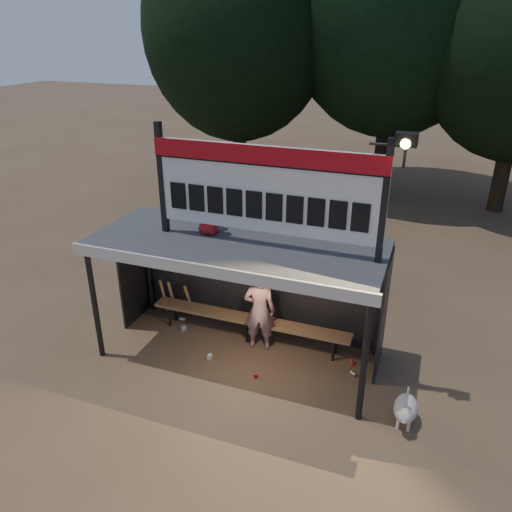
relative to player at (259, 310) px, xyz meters
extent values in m
plane|color=brown|center=(-0.28, -0.37, -0.81)|extent=(80.00, 80.00, 0.00)
imported|color=silver|center=(0.00, 0.00, 0.00)|extent=(0.66, 0.50, 1.62)
imported|color=slate|center=(-1.03, -0.03, 2.00)|extent=(0.59, 0.53, 0.98)
imported|color=#B41B21|center=(-0.86, -0.22, 1.99)|extent=(0.51, 0.37, 0.96)
cube|color=#38373A|center=(-0.28, -0.37, 1.45)|extent=(5.00, 2.00, 0.12)
cube|color=silver|center=(-0.28, -1.39, 1.41)|extent=(5.10, 0.06, 0.20)
cylinder|color=black|center=(-2.68, -1.27, 0.29)|extent=(0.10, 0.10, 2.20)
cylinder|color=black|center=(2.12, -1.27, 0.29)|extent=(0.10, 0.10, 2.20)
cylinder|color=black|center=(-2.68, 0.53, 0.29)|extent=(0.10, 0.10, 2.20)
cylinder|color=black|center=(2.12, 0.53, 0.29)|extent=(0.10, 0.10, 2.20)
cube|color=black|center=(-0.28, 0.63, 0.29)|extent=(5.00, 0.04, 2.20)
cube|color=black|center=(-2.78, 0.13, 0.29)|extent=(0.04, 1.00, 2.20)
cube|color=black|center=(2.22, 0.13, 0.29)|extent=(0.04, 1.00, 2.20)
cylinder|color=black|center=(-0.28, 0.63, 1.34)|extent=(5.00, 0.06, 0.06)
cube|color=black|center=(-1.63, -0.37, 2.46)|extent=(0.10, 0.10, 1.90)
cube|color=black|center=(2.07, -0.37, 2.46)|extent=(0.10, 0.10, 1.90)
cube|color=silver|center=(0.22, -0.37, 2.46)|extent=(3.80, 0.08, 1.40)
cube|color=#A20B13|center=(0.22, -0.42, 3.02)|extent=(3.80, 0.04, 0.28)
cube|color=black|center=(0.22, -0.42, 2.87)|extent=(3.80, 0.02, 0.03)
cube|color=black|center=(-1.31, -0.42, 2.21)|extent=(0.27, 0.03, 0.45)
cube|color=black|center=(-0.97, -0.42, 2.21)|extent=(0.27, 0.03, 0.45)
cube|color=black|center=(-0.63, -0.42, 2.21)|extent=(0.27, 0.03, 0.45)
cube|color=black|center=(-0.29, -0.42, 2.21)|extent=(0.27, 0.03, 0.45)
cube|color=black|center=(0.05, -0.42, 2.21)|extent=(0.27, 0.03, 0.45)
cube|color=black|center=(0.39, -0.42, 2.21)|extent=(0.27, 0.03, 0.45)
cube|color=black|center=(0.73, -0.42, 2.21)|extent=(0.27, 0.03, 0.45)
cube|color=black|center=(1.07, -0.42, 2.21)|extent=(0.27, 0.03, 0.45)
cube|color=black|center=(1.41, -0.42, 2.21)|extent=(0.27, 0.03, 0.45)
cube|color=black|center=(1.75, -0.42, 2.21)|extent=(0.27, 0.03, 0.45)
cylinder|color=black|center=(2.02, -0.37, 3.31)|extent=(0.50, 0.04, 0.04)
cylinder|color=black|center=(2.27, -0.37, 3.16)|extent=(0.04, 0.04, 0.30)
cube|color=black|center=(2.27, -0.42, 3.41)|extent=(0.30, 0.22, 0.18)
sphere|color=#FFD88C|center=(2.27, -0.51, 3.37)|extent=(0.14, 0.14, 0.14)
cube|color=olive|center=(-0.28, 0.18, -0.36)|extent=(4.00, 0.35, 0.06)
cylinder|color=black|center=(-1.98, 0.06, -0.59)|extent=(0.05, 0.05, 0.45)
cylinder|color=black|center=(-1.98, 0.30, -0.59)|extent=(0.05, 0.05, 0.45)
cylinder|color=black|center=(-0.28, 0.06, -0.59)|extent=(0.05, 0.05, 0.45)
cylinder|color=black|center=(-0.28, 0.30, -0.59)|extent=(0.05, 0.05, 0.45)
cylinder|color=black|center=(1.42, 0.06, -0.59)|extent=(0.05, 0.05, 0.45)
cylinder|color=black|center=(1.42, 0.30, -0.59)|extent=(0.05, 0.05, 0.45)
cylinder|color=#2F2214|center=(-4.28, 9.63, 1.06)|extent=(0.50, 0.50, 3.74)
ellipsoid|color=black|center=(-4.28, 9.63, 4.71)|extent=(6.46, 6.46, 7.48)
cylinder|color=black|center=(0.72, 11.13, 1.28)|extent=(0.50, 0.50, 4.18)
ellipsoid|color=black|center=(0.72, 11.13, 5.36)|extent=(7.22, 7.22, 8.36)
cylinder|color=#2F2115|center=(4.72, 10.13, 0.95)|extent=(0.50, 0.50, 3.52)
ellipsoid|color=beige|center=(2.80, -1.11, -0.54)|extent=(0.36, 0.58, 0.36)
sphere|color=silver|center=(2.80, -1.39, -0.45)|extent=(0.22, 0.22, 0.22)
cone|color=beige|center=(2.80, -1.49, -0.47)|extent=(0.10, 0.10, 0.10)
cone|color=silver|center=(2.75, -1.41, -0.35)|extent=(0.06, 0.06, 0.07)
cone|color=beige|center=(2.85, -1.41, -0.35)|extent=(0.06, 0.06, 0.07)
cylinder|color=silver|center=(2.72, -1.29, -0.72)|extent=(0.05, 0.05, 0.18)
cylinder|color=beige|center=(2.88, -1.29, -0.72)|extent=(0.05, 0.05, 0.18)
cylinder|color=beige|center=(2.72, -0.93, -0.72)|extent=(0.05, 0.05, 0.18)
cylinder|color=beige|center=(2.88, -0.93, -0.72)|extent=(0.05, 0.05, 0.18)
cylinder|color=beige|center=(2.80, -0.81, -0.47)|extent=(0.04, 0.16, 0.14)
cylinder|color=#9A7348|center=(-2.31, 0.45, -0.38)|extent=(0.06, 0.27, 0.84)
cylinder|color=#A7794D|center=(-2.11, 0.45, -0.38)|extent=(0.07, 0.30, 0.83)
cylinder|color=black|center=(-1.91, 0.45, -0.38)|extent=(0.07, 0.32, 0.83)
cylinder|color=#956F45|center=(-1.71, 0.45, -0.38)|extent=(0.09, 0.35, 0.82)
cube|color=red|center=(0.25, -0.88, -0.77)|extent=(0.11, 0.12, 0.08)
cylinder|color=#A3A3A8|center=(1.85, -0.24, -0.78)|extent=(0.14, 0.12, 0.07)
cube|color=silver|center=(-0.74, -0.68, -0.77)|extent=(0.07, 0.10, 0.08)
cylinder|color=red|center=(1.78, 0.08, -0.78)|extent=(0.11, 0.14, 0.07)
cube|color=#ABABB0|center=(-1.64, 0.01, -0.77)|extent=(0.10, 0.12, 0.08)
cylinder|color=silver|center=(-1.83, 0.33, -0.78)|extent=(0.13, 0.08, 0.07)
camera|label=1|loc=(2.71, -7.51, 4.81)|focal=35.00mm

